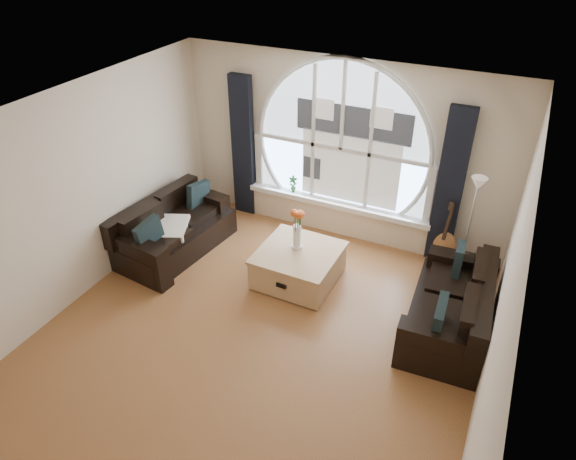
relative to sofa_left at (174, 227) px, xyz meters
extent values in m
cube|color=brown|center=(1.97, -1.17, -0.40)|extent=(5.00, 5.50, 0.01)
cube|color=silver|center=(1.97, -1.17, 2.30)|extent=(5.00, 5.50, 0.01)
cube|color=beige|center=(1.97, 1.58, 0.95)|extent=(5.00, 0.01, 2.70)
cube|color=beige|center=(-0.53, -1.17, 0.95)|extent=(0.01, 5.50, 2.70)
cube|color=beige|center=(4.47, -1.17, 0.95)|extent=(0.01, 5.50, 2.70)
cube|color=silver|center=(4.17, -1.17, 1.95)|extent=(0.92, 5.50, 0.72)
cube|color=silver|center=(1.97, 1.55, 1.23)|extent=(2.60, 0.06, 2.15)
cube|color=white|center=(1.97, 1.48, 0.11)|extent=(2.90, 0.22, 0.08)
cube|color=white|center=(1.97, 1.52, 1.23)|extent=(2.76, 0.08, 2.15)
cube|color=silver|center=(2.12, 1.53, 1.10)|extent=(1.70, 0.02, 1.50)
cube|color=black|center=(0.37, 1.46, 0.75)|extent=(0.35, 0.12, 2.30)
cube|color=black|center=(3.57, 1.46, 0.75)|extent=(0.35, 0.12, 2.30)
cube|color=black|center=(0.00, 0.00, 0.00)|extent=(1.11, 1.89, 0.80)
cube|color=black|center=(3.98, 0.01, 0.00)|extent=(0.97, 1.80, 0.78)
cube|color=#A77F53|center=(1.94, 0.12, -0.14)|extent=(1.07, 1.07, 0.51)
cube|color=silver|center=(0.03, -0.18, 0.10)|extent=(0.72, 0.72, 0.10)
cube|color=white|center=(1.88, 0.20, 0.46)|extent=(0.24, 0.24, 0.70)
cube|color=#B2B2B2|center=(3.94, 1.02, 0.40)|extent=(0.24, 0.24, 1.60)
cube|color=brown|center=(3.65, 1.37, 0.13)|extent=(0.42, 0.35, 1.06)
imported|color=#1E6023|center=(1.23, 1.48, 0.28)|extent=(0.17, 0.14, 0.27)
camera|label=1|loc=(4.24, -5.08, 4.08)|focal=32.39mm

